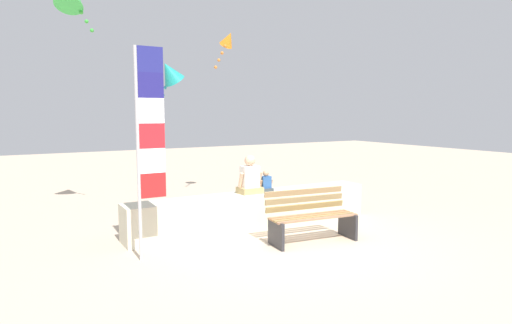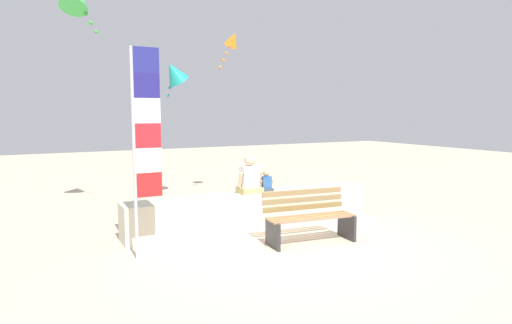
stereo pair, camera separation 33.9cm
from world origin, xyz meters
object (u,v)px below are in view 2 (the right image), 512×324
(person_child, at_px, (266,183))
(kite_orange, at_px, (233,40))
(park_bench, at_px, (309,218))
(flag_banner, at_px, (143,135))
(kite_teal, at_px, (174,73))
(person_adult, at_px, (250,178))

(person_child, height_order, kite_orange, kite_orange)
(park_bench, distance_m, flag_banner, 3.12)
(person_child, height_order, kite_teal, kite_teal)
(park_bench, height_order, person_adult, person_adult)
(park_bench, distance_m, kite_teal, 5.22)
(person_adult, bearing_deg, kite_orange, 71.39)
(person_child, relative_size, flag_banner, 0.13)
(flag_banner, bearing_deg, kite_orange, 48.79)
(flag_banner, bearing_deg, park_bench, -10.20)
(kite_teal, bearing_deg, flag_banner, -113.92)
(park_bench, xyz_separation_m, kite_teal, (-1.01, 4.30, 2.77))
(park_bench, distance_m, kite_orange, 5.48)
(person_adult, distance_m, kite_teal, 3.76)
(person_adult, relative_size, person_child, 1.75)
(park_bench, height_order, kite_orange, kite_orange)
(person_child, xyz_separation_m, flag_banner, (-2.59, -0.83, 1.06))
(park_bench, xyz_separation_m, person_adult, (-0.48, 1.32, 0.55))
(flag_banner, relative_size, kite_orange, 3.18)
(kite_orange, bearing_deg, person_child, -101.64)
(kite_orange, bearing_deg, flag_banner, -131.21)
(person_adult, height_order, flag_banner, flag_banner)
(person_child, distance_m, kite_orange, 4.27)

